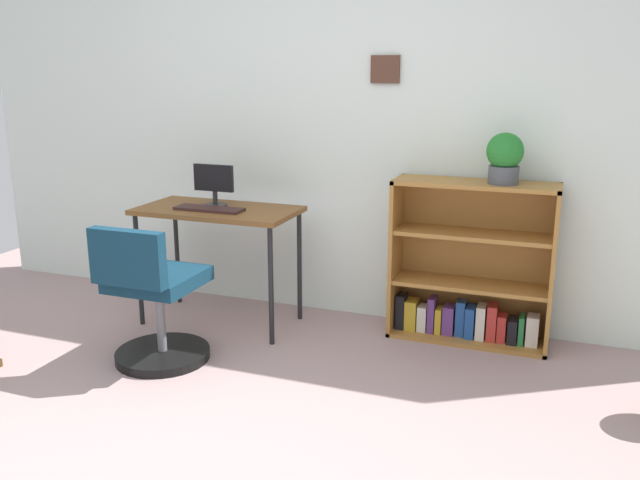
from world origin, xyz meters
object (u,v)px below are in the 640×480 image
(keyboard, at_px, (209,209))
(bookshelf_low, at_px, (471,272))
(potted_plant_on_shelf, at_px, (505,157))
(desk, at_px, (218,219))
(monitor, at_px, (214,184))
(office_chair, at_px, (154,303))

(keyboard, height_order, bookshelf_low, bookshelf_low)
(keyboard, xyz_separation_m, potted_plant_on_shelf, (1.68, 0.32, 0.35))
(potted_plant_on_shelf, bearing_deg, desk, -171.82)
(keyboard, bearing_deg, desk, 80.26)
(desk, xyz_separation_m, monitor, (-0.04, 0.04, 0.21))
(bookshelf_low, bearing_deg, monitor, -170.64)
(desk, distance_m, potted_plant_on_shelf, 1.73)
(monitor, bearing_deg, desk, -44.12)
(monitor, xyz_separation_m, office_chair, (0.01, -0.71, -0.53))
(monitor, bearing_deg, potted_plant_on_shelf, 6.65)
(keyboard, distance_m, bookshelf_low, 1.61)
(desk, relative_size, keyboard, 2.30)
(monitor, distance_m, keyboard, 0.18)
(desk, xyz_separation_m, office_chair, (-0.03, -0.67, -0.33))
(keyboard, xyz_separation_m, bookshelf_low, (1.52, 0.38, -0.34))
(monitor, xyz_separation_m, bookshelf_low, (1.55, 0.26, -0.47))
(desk, height_order, bookshelf_low, bookshelf_low)
(office_chair, relative_size, bookshelf_low, 0.84)
(keyboard, height_order, office_chair, office_chair)
(desk, distance_m, monitor, 0.22)
(desk, distance_m, bookshelf_low, 1.56)
(keyboard, bearing_deg, bookshelf_low, 13.83)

